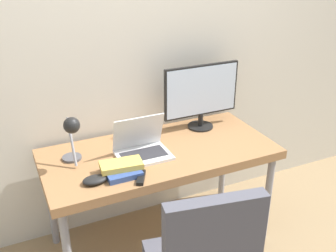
# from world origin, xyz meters

# --- Properties ---
(wall_back) EXTENTS (8.00, 0.05, 2.60)m
(wall_back) POSITION_xyz_m (0.00, 0.77, 1.30)
(wall_back) COLOR beige
(wall_back) RESTS_ON ground_plane
(desk) EXTENTS (1.51, 0.71, 0.74)m
(desk) POSITION_xyz_m (0.00, 0.35, 0.68)
(desk) COLOR #996B42
(desk) RESTS_ON ground_plane
(laptop) EXTENTS (0.33, 0.25, 0.25)m
(laptop) POSITION_xyz_m (-0.13, 0.34, 0.80)
(laptop) COLOR silver
(laptop) RESTS_ON desk
(monitor) EXTENTS (0.57, 0.19, 0.47)m
(monitor) POSITION_xyz_m (0.42, 0.56, 1.01)
(monitor) COLOR black
(monitor) RESTS_ON desk
(desk_lamp) EXTENTS (0.12, 0.23, 0.33)m
(desk_lamp) POSITION_xyz_m (-0.54, 0.38, 0.97)
(desk_lamp) COLOR #4C4C51
(desk_lamp) RESTS_ON desk
(book_stack) EXTENTS (0.26, 0.19, 0.07)m
(book_stack) POSITION_xyz_m (-0.31, 0.18, 0.78)
(book_stack) COLOR #334C8C
(book_stack) RESTS_ON desk
(tv_remote) EXTENTS (0.10, 0.15, 0.02)m
(tv_remote) POSITION_xyz_m (-0.23, 0.08, 0.75)
(tv_remote) COLOR black
(tv_remote) RESTS_ON desk
(game_controller) EXTENTS (0.14, 0.09, 0.04)m
(game_controller) POSITION_xyz_m (-0.48, 0.15, 0.76)
(game_controller) COLOR black
(game_controller) RESTS_ON desk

